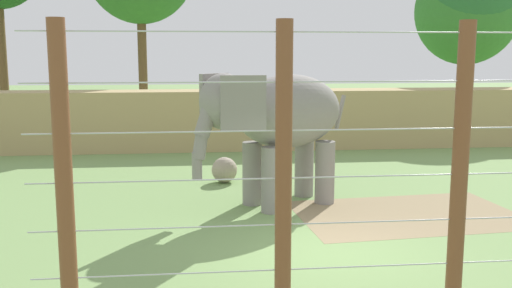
{
  "coord_description": "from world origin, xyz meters",
  "views": [
    {
      "loc": [
        -2.48,
        -10.33,
        3.73
      ],
      "look_at": [
        -0.92,
        4.37,
        1.4
      ],
      "focal_mm": 40.5,
      "sensor_mm": 36.0,
      "label": 1
    }
  ],
  "objects": [
    {
      "name": "cable_fence",
      "position": [
        -0.03,
        -2.75,
        2.1
      ],
      "size": [
        9.4,
        0.23,
        4.18
      ],
      "color": "brown",
      "rests_on": "ground"
    },
    {
      "name": "embankment_wall",
      "position": [
        0.0,
        12.24,
        1.15
      ],
      "size": [
        36.0,
        1.8,
        2.3
      ],
      "primitive_type": "cube",
      "color": "tan",
      "rests_on": "ground"
    },
    {
      "name": "enrichment_ball",
      "position": [
        -1.66,
        6.12,
        0.37
      ],
      "size": [
        0.75,
        0.75,
        0.75
      ],
      "primitive_type": "sphere",
      "color": "gray",
      "rests_on": "ground"
    },
    {
      "name": "tree_far_left",
      "position": [
        11.87,
        19.46,
        5.93
      ],
      "size": [
        5.39,
        5.39,
        8.77
      ],
      "color": "brown",
      "rests_on": "ground"
    },
    {
      "name": "ground_plane",
      "position": [
        0.0,
        0.0,
        0.0
      ],
      "size": [
        120.0,
        120.0,
        0.0
      ],
      "primitive_type": "plane",
      "color": "#759956"
    },
    {
      "name": "elephant",
      "position": [
        -0.49,
        3.43,
        2.18
      ],
      "size": [
        4.09,
        2.94,
        3.29
      ],
      "color": "gray",
      "rests_on": "ground"
    },
    {
      "name": "dirt_patch",
      "position": [
        2.43,
        2.31,
        0.0
      ],
      "size": [
        5.4,
        3.79,
        0.01
      ],
      "primitive_type": "cube",
      "rotation": [
        0.0,
        0.0,
        0.08
      ],
      "color": "#937F5B",
      "rests_on": "ground"
    }
  ]
}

